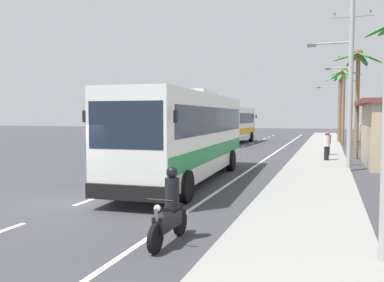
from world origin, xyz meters
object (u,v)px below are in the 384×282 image
at_px(motorcycle_beside_bus, 170,212).
at_px(utility_pole_distant, 339,101).
at_px(utility_pole_mid, 349,78).
at_px(coach_bus_far_lane, 230,124).
at_px(pedestrian_midwalk, 328,143).
at_px(coach_bus_foreground, 187,133).
at_px(palm_nearest, 340,94).
at_px(palm_third, 344,91).
at_px(pedestrian_near_kerb, 327,145).
at_px(utility_pole_far, 349,92).
at_px(palm_second, 358,78).

relative_size(motorcycle_beside_bus, utility_pole_distant, 0.23).
distance_m(utility_pole_mid, utility_pole_distant, 27.57).
bearing_deg(coach_bus_far_lane, utility_pole_distant, 45.64).
bearing_deg(pedestrian_midwalk, coach_bus_far_lane, 62.28).
bearing_deg(motorcycle_beside_bus, coach_bus_foreground, 106.97).
relative_size(palm_nearest, palm_third, 0.99).
bearing_deg(palm_third, palm_nearest, 93.26).
distance_m(coach_bus_foreground, pedestrian_near_kerb, 10.61).
bearing_deg(utility_pole_mid, palm_third, 89.09).
xyz_separation_m(pedestrian_midwalk, utility_pole_distant, (1.06, 20.64, 3.54)).
xyz_separation_m(utility_pole_far, palm_second, (0.21, -7.77, 0.47)).
height_order(coach_bus_foreground, palm_nearest, palm_nearest).
bearing_deg(coach_bus_foreground, utility_pole_mid, 40.15).
xyz_separation_m(coach_bus_foreground, motorcycle_beside_bus, (2.46, -8.08, -1.37)).
relative_size(coach_bus_far_lane, palm_nearest, 1.55).
height_order(coach_bus_far_lane, utility_pole_mid, utility_pole_mid).
bearing_deg(utility_pole_mid, palm_nearest, 89.85).
height_order(coach_bus_far_lane, palm_nearest, palm_nearest).
xyz_separation_m(pedestrian_near_kerb, utility_pole_distant, (1.12, 24.16, 3.48)).
bearing_deg(palm_nearest, motorcycle_beside_bus, -96.67).
height_order(pedestrian_near_kerb, utility_pole_mid, utility_pole_mid).
relative_size(coach_bus_foreground, palm_nearest, 1.70).
height_order(utility_pole_distant, palm_second, utility_pole_distant).
height_order(utility_pole_mid, palm_third, utility_pole_mid).
distance_m(utility_pole_mid, palm_second, 6.08).
height_order(coach_bus_foreground, utility_pole_distant, utility_pole_distant).
bearing_deg(coach_bus_foreground, pedestrian_near_kerb, 58.11).
distance_m(motorcycle_beside_bus, palm_second, 20.74).
bearing_deg(utility_pole_far, coach_bus_far_lane, 162.92).
bearing_deg(coach_bus_foreground, palm_nearest, 76.49).
bearing_deg(palm_third, pedestrian_near_kerb, -95.04).
bearing_deg(palm_third, utility_pole_far, -86.71).
distance_m(pedestrian_near_kerb, utility_pole_distant, 24.44).
distance_m(utility_pole_far, palm_second, 7.79).
height_order(motorcycle_beside_bus, utility_pole_far, utility_pole_far).
xyz_separation_m(pedestrian_midwalk, utility_pole_far, (1.49, 6.86, 3.74)).
bearing_deg(coach_bus_far_lane, palm_nearest, 26.29).
relative_size(utility_pole_mid, utility_pole_distant, 1.04).
relative_size(pedestrian_near_kerb, palm_third, 0.23).
relative_size(pedestrian_midwalk, utility_pole_mid, 0.18).
relative_size(pedestrian_near_kerb, utility_pole_distant, 0.20).
xyz_separation_m(motorcycle_beside_bus, palm_nearest, (4.18, 35.76, 4.33)).
bearing_deg(palm_third, utility_pole_mid, -90.91).
distance_m(motorcycle_beside_bus, utility_pole_mid, 14.79).
bearing_deg(palm_third, utility_pole_distant, 91.11).
distance_m(coach_bus_foreground, coach_bus_far_lane, 22.91).
relative_size(pedestrian_midwalk, utility_pole_distant, 0.19).
relative_size(utility_pole_far, utility_pole_distant, 1.05).
xyz_separation_m(motorcycle_beside_bus, pedestrian_near_kerb, (3.11, 17.04, 0.34)).
bearing_deg(pedestrian_near_kerb, palm_nearest, -98.92).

